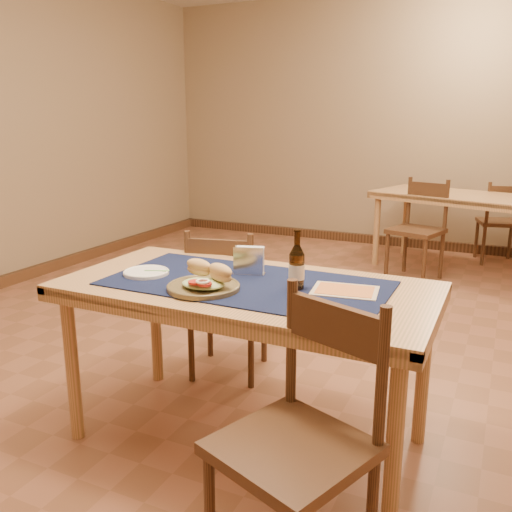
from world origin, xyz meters
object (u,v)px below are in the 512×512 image
at_px(chair_main_near, 301,437).
at_px(main_table, 246,302).
at_px(back_table, 461,203).
at_px(beer_bottle, 297,267).
at_px(chair_main_far, 227,300).
at_px(sandwich_plate, 205,282).
at_px(napkin_holder, 249,261).

bearing_deg(chair_main_near, main_table, 129.23).
distance_m(back_table, beer_bottle, 3.43).
height_order(chair_main_far, sandwich_plate, sandwich_plate).
relative_size(main_table, sandwich_plate, 5.28).
bearing_deg(napkin_holder, sandwich_plate, -102.63).
bearing_deg(beer_bottle, sandwich_plate, -152.13).
distance_m(chair_main_near, beer_bottle, 0.75).
xyz_separation_m(chair_main_near, sandwich_plate, (-0.59, 0.42, 0.31)).
distance_m(main_table, napkin_holder, 0.20).
bearing_deg(back_table, napkin_holder, -100.61).
xyz_separation_m(main_table, back_table, (0.57, 3.42, 0.00)).
xyz_separation_m(chair_main_far, chair_main_near, (0.87, -1.13, 0.03)).
xyz_separation_m(back_table, napkin_holder, (-0.62, -3.30, 0.15)).
xyz_separation_m(main_table, chair_main_far, (-0.39, 0.55, -0.22)).
bearing_deg(beer_bottle, main_table, -176.29).
bearing_deg(sandwich_plate, back_table, 79.23).
distance_m(main_table, chair_main_near, 0.78).
bearing_deg(napkin_holder, chair_main_far, 129.29).
bearing_deg(back_table, main_table, -99.51).
bearing_deg(sandwich_plate, main_table, 56.11).
height_order(back_table, napkin_holder, napkin_holder).
distance_m(chair_main_far, chair_main_near, 1.43).
relative_size(main_table, beer_bottle, 6.44).
height_order(sandwich_plate, napkin_holder, napkin_holder).
relative_size(back_table, chair_main_near, 1.87).
bearing_deg(beer_bottle, chair_main_near, -67.14).
distance_m(sandwich_plate, beer_bottle, 0.38).
bearing_deg(main_table, sandwich_plate, -123.89).
xyz_separation_m(chair_main_near, napkin_holder, (-0.52, 0.71, 0.34)).
distance_m(main_table, beer_bottle, 0.29).
relative_size(chair_main_far, napkin_holder, 5.67).
bearing_deg(main_table, back_table, 80.49).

